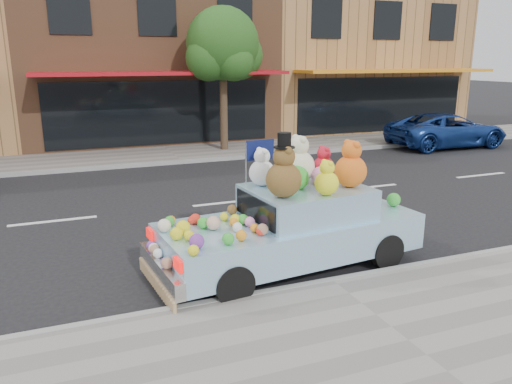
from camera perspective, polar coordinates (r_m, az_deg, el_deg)
name	(u,v)px	position (r m, az deg, el deg)	size (l,w,h in m)	color
ground	(229,202)	(12.20, -3.13, -1.20)	(120.00, 120.00, 0.00)	black
near_sidewalk	(391,331)	(6.79, 15.18, -15.06)	(60.00, 3.00, 0.12)	gray
far_sidewalk	(172,154)	(18.32, -9.61, 4.28)	(60.00, 3.00, 0.12)	gray
near_kerb	(332,283)	(7.88, 8.64, -10.21)	(60.00, 0.12, 0.13)	gray
far_kerb	(181,162)	(16.88, -8.53, 3.43)	(60.00, 0.12, 0.13)	gray
storefront_mid	(142,53)	(23.39, -12.94, 15.23)	(10.00, 9.80, 7.30)	brown
storefront_right	(339,54)	(26.84, 9.45, 15.33)	(10.00, 9.80, 7.30)	#A77746
street_tree	(223,50)	(18.58, -3.79, 15.87)	(3.00, 2.70, 5.22)	#38281C
car_blue	(447,130)	(21.22, 20.98, 6.62)	(2.22, 4.81, 1.34)	navy
art_car	(293,221)	(8.28, 4.24, -3.32)	(4.63, 2.18, 2.34)	black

